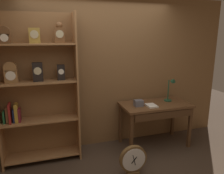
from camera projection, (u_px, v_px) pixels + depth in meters
name	position (u px, v px, depth m)	size (l,w,h in m)	color
back_wood_panel	(100.00, 74.00, 3.77)	(4.80, 0.05, 2.60)	brown
bookshelf	(36.00, 88.00, 3.24)	(1.16, 0.35, 2.29)	#9E6B3D
workbench	(156.00, 109.00, 3.79)	(1.20, 0.63, 0.78)	brown
desk_lamp	(171.00, 88.00, 3.89)	(0.19, 0.19, 0.45)	#1E472D
toolbox_small	(139.00, 103.00, 3.65)	(0.15, 0.12, 0.10)	#595960
open_repair_manual	(151.00, 106.00, 3.65)	(0.16, 0.22, 0.03)	silver
round_clock_large	(133.00, 160.00, 3.07)	(0.40, 0.11, 0.44)	brown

